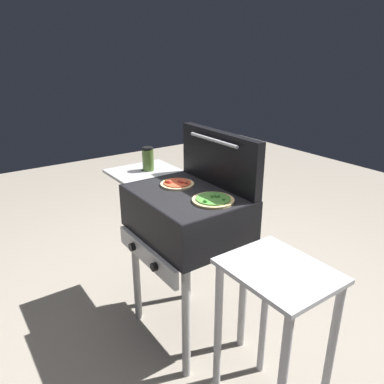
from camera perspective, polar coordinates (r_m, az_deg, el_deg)
name	(u,v)px	position (r m, az deg, el deg)	size (l,w,h in m)	color
ground_plane	(187,330)	(2.43, -0.72, -20.36)	(8.00, 8.00, 0.00)	gray
grill	(185,217)	(2.02, -1.15, -3.84)	(0.96, 0.53, 0.90)	black
grill_lid_open	(219,159)	(2.03, 4.17, 5.14)	(0.63, 0.08, 0.30)	black
pizza_pepperoni	(177,184)	(2.06, -2.31, 1.28)	(0.19, 0.19, 0.04)	beige
pizza_veggie	(213,200)	(1.84, 3.27, -1.18)	(0.21, 0.21, 0.04)	#E0C17F
sauce_jar	(148,159)	(2.32, -6.76, 5.05)	(0.07, 0.07, 0.15)	#4C6B2D
prep_table	(275,315)	(1.69, 12.57, -17.89)	(0.44, 0.36, 0.78)	#B2B2B7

